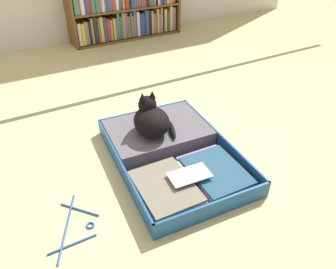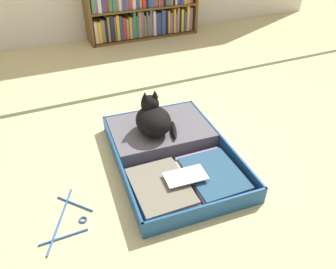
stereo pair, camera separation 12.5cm
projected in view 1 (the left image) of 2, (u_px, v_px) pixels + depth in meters
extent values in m
plane|color=#CEC285|center=(179.00, 153.00, 1.96)|extent=(10.00, 10.00, 0.00)
cube|color=#3F4A2D|center=(123.00, 93.00, 2.62)|extent=(4.80, 0.05, 0.00)
cube|color=brown|center=(70.00, 15.00, 3.34)|extent=(0.03, 0.30, 0.69)
cube|color=brown|center=(174.00, 1.00, 3.84)|extent=(0.03, 0.30, 0.69)
cube|color=brown|center=(127.00, 36.00, 3.78)|extent=(1.28, 0.30, 0.02)
cube|color=brown|center=(125.00, 8.00, 3.59)|extent=(1.25, 0.30, 0.02)
cube|color=beige|center=(77.00, 32.00, 3.46)|extent=(0.03, 0.25, 0.23)
cube|color=gold|center=(80.00, 32.00, 3.48)|extent=(0.04, 0.25, 0.23)
cube|color=#96795C|center=(84.00, 31.00, 3.50)|extent=(0.04, 0.25, 0.24)
cube|color=#1B262C|center=(87.00, 30.00, 3.52)|extent=(0.03, 0.25, 0.24)
cube|color=#988153|center=(89.00, 28.00, 3.51)|extent=(0.02, 0.25, 0.27)
cube|color=#242627|center=(93.00, 28.00, 3.52)|extent=(0.04, 0.25, 0.28)
cube|color=slate|center=(96.00, 28.00, 3.55)|extent=(0.02, 0.25, 0.26)
cube|color=yellow|center=(99.00, 27.00, 3.56)|extent=(0.03, 0.25, 0.27)
cube|color=#294792|center=(102.00, 27.00, 3.57)|extent=(0.03, 0.25, 0.26)
cube|color=#AB3330|center=(105.00, 28.00, 3.60)|extent=(0.04, 0.25, 0.24)
cube|color=#A18660|center=(108.00, 28.00, 3.62)|extent=(0.03, 0.25, 0.22)
cube|color=gold|center=(111.00, 27.00, 3.62)|extent=(0.03, 0.25, 0.24)
cube|color=slate|center=(113.00, 27.00, 3.63)|extent=(0.02, 0.25, 0.24)
cube|color=#33865E|center=(115.00, 24.00, 3.63)|extent=(0.03, 0.25, 0.29)
cube|color=#368A60|center=(118.00, 26.00, 3.66)|extent=(0.02, 0.25, 0.24)
cube|color=#9D7F51|center=(120.00, 23.00, 3.65)|extent=(0.03, 0.25, 0.29)
cube|color=#754F83|center=(123.00, 23.00, 3.67)|extent=(0.04, 0.25, 0.28)
cube|color=#9B7B4E|center=(125.00, 25.00, 3.70)|extent=(0.02, 0.25, 0.23)
cube|color=#397354|center=(128.00, 23.00, 3.69)|extent=(0.02, 0.25, 0.28)
cube|color=#8F7050|center=(129.00, 24.00, 3.72)|extent=(0.02, 0.25, 0.23)
cube|color=slate|center=(131.00, 21.00, 3.72)|extent=(0.03, 0.25, 0.29)
cube|color=silver|center=(134.00, 22.00, 3.72)|extent=(0.03, 0.25, 0.28)
cube|color=#334381|center=(137.00, 22.00, 3.75)|extent=(0.02, 0.25, 0.25)
cube|color=#3A3E8F|center=(139.00, 22.00, 3.77)|extent=(0.04, 0.25, 0.25)
cube|color=#2A4F7F|center=(143.00, 20.00, 3.77)|extent=(0.04, 0.25, 0.28)
cube|color=black|center=(146.00, 20.00, 3.78)|extent=(0.03, 0.25, 0.27)
cube|color=gold|center=(148.00, 20.00, 3.81)|extent=(0.03, 0.25, 0.26)
cube|color=slate|center=(151.00, 21.00, 3.84)|extent=(0.04, 0.25, 0.23)
cube|color=gold|center=(154.00, 19.00, 3.82)|extent=(0.02, 0.25, 0.28)
cube|color=#7A5494|center=(155.00, 21.00, 3.85)|extent=(0.02, 0.25, 0.22)
cube|color=#A2855D|center=(157.00, 18.00, 3.84)|extent=(0.02, 0.25, 0.29)
cube|color=black|center=(159.00, 19.00, 3.87)|extent=(0.02, 0.25, 0.26)
cube|color=yellow|center=(161.00, 18.00, 3.88)|extent=(0.03, 0.25, 0.26)
cube|color=#354787|center=(164.00, 19.00, 3.90)|extent=(0.03, 0.25, 0.23)
cube|color=yellow|center=(167.00, 16.00, 3.90)|extent=(0.03, 0.25, 0.29)
cube|color=slate|center=(169.00, 17.00, 3.92)|extent=(0.04, 0.25, 0.27)
cube|color=#4C8A61|center=(72.00, 1.00, 3.28)|extent=(0.04, 0.25, 0.24)
cube|color=#BF2B35|center=(85.00, 0.00, 3.34)|extent=(0.03, 0.25, 0.24)
cube|color=#34805F|center=(93.00, 0.00, 3.37)|extent=(0.04, 0.25, 0.23)
cube|color=#1D4F86|center=(192.00, 185.00, 1.72)|extent=(0.68, 0.52, 0.01)
cube|color=#1D4F86|center=(215.00, 209.00, 1.52)|extent=(0.65, 0.06, 0.11)
cube|color=#1D4F86|center=(136.00, 198.00, 1.58)|extent=(0.05, 0.48, 0.11)
cube|color=#1D4F86|center=(241.00, 163.00, 1.80)|extent=(0.05, 0.48, 0.11)
cube|color=#51535E|center=(192.00, 184.00, 1.71)|extent=(0.66, 0.50, 0.01)
cube|color=#1D4F86|center=(158.00, 139.00, 2.07)|extent=(0.68, 0.52, 0.01)
cube|color=#1D4F86|center=(144.00, 116.00, 2.22)|extent=(0.65, 0.06, 0.11)
cube|color=#1D4F86|center=(110.00, 146.00, 1.94)|extent=(0.05, 0.48, 0.11)
cube|color=#1D4F86|center=(200.00, 122.00, 2.15)|extent=(0.05, 0.48, 0.11)
cube|color=#51535E|center=(157.00, 138.00, 2.07)|extent=(0.66, 0.50, 0.01)
cylinder|color=black|center=(173.00, 159.00, 1.89)|extent=(0.63, 0.06, 0.02)
cube|color=#3A497B|center=(166.00, 191.00, 1.65)|extent=(0.30, 0.41, 0.02)
cube|color=#A9A68D|center=(169.00, 188.00, 1.64)|extent=(0.32, 0.38, 0.02)
cube|color=#766F5D|center=(165.00, 186.00, 1.63)|extent=(0.29, 0.38, 0.02)
cube|color=#3A5175|center=(215.00, 174.00, 1.76)|extent=(0.31, 0.40, 0.02)
cube|color=#8F6CA4|center=(214.00, 171.00, 1.75)|extent=(0.29, 0.40, 0.02)
cube|color=#264E68|center=(216.00, 170.00, 1.73)|extent=(0.29, 0.37, 0.01)
cube|color=white|center=(190.00, 175.00, 1.66)|extent=(0.23, 0.14, 0.01)
cube|color=#5B5961|center=(157.00, 132.00, 2.04)|extent=(0.65, 0.49, 0.09)
torus|color=white|center=(160.00, 125.00, 2.04)|extent=(0.11, 0.11, 0.01)
cylinder|color=black|center=(121.00, 123.00, 2.15)|extent=(0.02, 0.02, 0.10)
cylinder|color=black|center=(168.00, 111.00, 2.27)|extent=(0.02, 0.02, 0.10)
cube|color=white|center=(175.00, 225.00, 1.46)|extent=(0.04, 0.00, 0.02)
cube|color=#328E42|center=(247.00, 195.00, 1.59)|extent=(0.04, 0.00, 0.02)
cube|color=white|center=(205.00, 210.00, 1.50)|extent=(0.03, 0.00, 0.02)
ellipsoid|color=black|center=(152.00, 122.00, 1.91)|extent=(0.23, 0.28, 0.17)
ellipsoid|color=black|center=(147.00, 121.00, 1.98)|extent=(0.15, 0.10, 0.09)
sphere|color=black|center=(147.00, 105.00, 1.90)|extent=(0.11, 0.11, 0.11)
cone|color=black|center=(152.00, 94.00, 1.87)|extent=(0.04, 0.04, 0.05)
cone|color=black|center=(142.00, 97.00, 1.85)|extent=(0.04, 0.04, 0.05)
sphere|color=gold|center=(148.00, 100.00, 1.94)|extent=(0.02, 0.02, 0.02)
sphere|color=gold|center=(141.00, 101.00, 1.93)|extent=(0.02, 0.02, 0.02)
ellipsoid|color=black|center=(171.00, 130.00, 1.95)|extent=(0.10, 0.20, 0.03)
cylinder|color=#295497|center=(67.00, 227.00, 1.49)|extent=(0.18, 0.37, 0.01)
cylinder|color=#295497|center=(80.00, 210.00, 1.58)|extent=(0.15, 0.17, 0.01)
cylinder|color=#295497|center=(73.00, 244.00, 1.41)|extent=(0.22, 0.01, 0.01)
torus|color=#295497|center=(90.00, 225.00, 1.50)|extent=(0.05, 0.05, 0.01)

